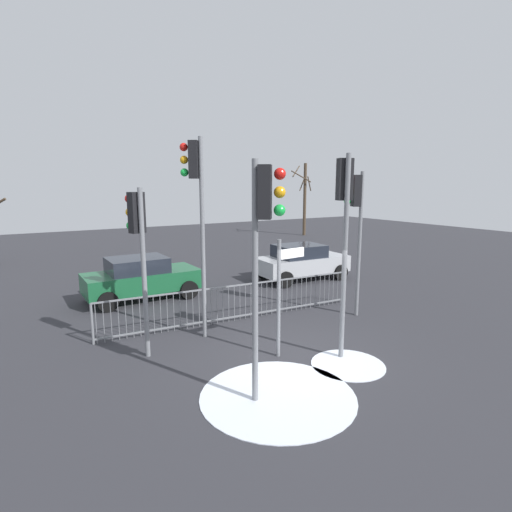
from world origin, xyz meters
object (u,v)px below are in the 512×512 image
at_px(traffic_light_mid_left, 356,211).
at_px(traffic_light_rear_left, 196,194).
at_px(car_green_near, 141,277).
at_px(traffic_light_rear_right, 138,234).
at_px(traffic_light_foreground_right, 344,211).
at_px(traffic_light_mid_right, 264,228).
at_px(direction_sign_post, 281,291).
at_px(bare_tree_left, 304,197).
at_px(car_silver_trailing, 301,261).

bearing_deg(traffic_light_mid_left, traffic_light_rear_left, 105.89).
distance_m(traffic_light_mid_left, car_green_near, 7.47).
relative_size(traffic_light_rear_right, traffic_light_foreground_right, 0.84).
bearing_deg(traffic_light_mid_left, traffic_light_mid_right, 144.91).
bearing_deg(traffic_light_mid_right, traffic_light_rear_right, -120.28).
xyz_separation_m(traffic_light_mid_right, car_green_near, (-0.11, 7.80, -2.42)).
bearing_deg(car_green_near, direction_sign_post, -78.11).
height_order(traffic_light_foreground_right, traffic_light_mid_right, traffic_light_foreground_right).
bearing_deg(traffic_light_rear_right, bare_tree_left, 23.79).
height_order(traffic_light_rear_left, traffic_light_mid_left, traffic_light_rear_left).
xyz_separation_m(car_green_near, bare_tree_left, (15.64, 11.25, 2.17)).
xyz_separation_m(traffic_light_foreground_right, traffic_light_mid_left, (2.31, 1.96, -0.21)).
relative_size(traffic_light_mid_left, bare_tree_left, 0.78).
bearing_deg(traffic_light_mid_right, traffic_light_mid_left, 156.88).
height_order(traffic_light_rear_left, traffic_light_mid_right, traffic_light_rear_left).
height_order(traffic_light_rear_right, traffic_light_mid_right, traffic_light_mid_right).
bearing_deg(traffic_light_mid_right, direction_sign_post, 174.03).
distance_m(traffic_light_rear_right, car_green_near, 5.21).
height_order(direction_sign_post, car_silver_trailing, direction_sign_post).
bearing_deg(traffic_light_rear_right, traffic_light_foreground_right, -50.50).
xyz_separation_m(traffic_light_rear_left, traffic_light_mid_right, (-0.25, -3.55, -0.51)).
bearing_deg(traffic_light_mid_left, bare_tree_left, -7.93).
bearing_deg(traffic_light_foreground_right, car_silver_trailing, 79.19).
height_order(traffic_light_mid_left, car_silver_trailing, traffic_light_mid_left).
bearing_deg(bare_tree_left, traffic_light_rear_right, -136.69).
distance_m(traffic_light_mid_right, car_silver_trailing, 10.01).
relative_size(traffic_light_foreground_right, car_silver_trailing, 1.18).
distance_m(traffic_light_foreground_right, bare_tree_left, 22.35).
relative_size(traffic_light_rear_left, traffic_light_foreground_right, 1.11).
xyz_separation_m(traffic_light_rear_right, traffic_light_mid_left, (6.21, -0.38, 0.32)).
relative_size(car_silver_trailing, bare_tree_left, 0.70).
height_order(traffic_light_mid_left, traffic_light_mid_right, traffic_light_mid_right).
bearing_deg(traffic_light_rear_left, car_green_near, 40.53).
xyz_separation_m(traffic_light_rear_right, traffic_light_mid_right, (1.31, -3.17, 0.36)).
height_order(traffic_light_foreground_right, car_green_near, traffic_light_foreground_right).
xyz_separation_m(traffic_light_mid_left, traffic_light_mid_right, (-4.90, -2.79, 0.04)).
distance_m(traffic_light_foreground_right, car_silver_trailing, 7.95).
distance_m(direction_sign_post, car_silver_trailing, 7.71).
xyz_separation_m(traffic_light_rear_right, traffic_light_foreground_right, (3.90, -2.34, 0.52)).
bearing_deg(traffic_light_foreground_right, traffic_light_mid_left, 59.92).
bearing_deg(car_silver_trailing, direction_sign_post, -128.27).
height_order(traffic_light_rear_left, car_silver_trailing, traffic_light_rear_left).
distance_m(traffic_light_foreground_right, traffic_light_mid_left, 3.03).
bearing_deg(traffic_light_rear_right, direction_sign_post, -51.37).
xyz_separation_m(traffic_light_foreground_right, direction_sign_post, (-1.19, 0.66, -1.81)).
height_order(traffic_light_rear_right, car_silver_trailing, traffic_light_rear_right).
height_order(traffic_light_foreground_right, car_silver_trailing, traffic_light_foreground_right).
xyz_separation_m(traffic_light_mid_left, bare_tree_left, (10.63, 16.26, -0.21)).
xyz_separation_m(traffic_light_rear_right, car_silver_trailing, (7.70, 4.14, -2.06)).
height_order(car_silver_trailing, car_green_near, same).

